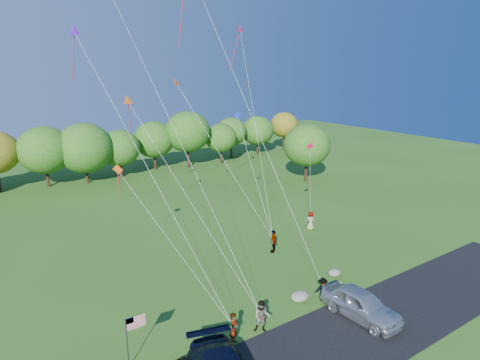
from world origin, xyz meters
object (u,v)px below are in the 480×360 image
(flyer_a, at_px, (234,329))
(flyer_b, at_px, (262,317))
(minivan_silver, at_px, (361,304))
(flyer_c, at_px, (323,289))
(flyer_e, at_px, (311,221))
(flyer_d, at_px, (273,241))

(flyer_a, relative_size, flyer_b, 0.97)
(minivan_silver, xyz_separation_m, flyer_b, (-5.67, 2.26, 0.04))
(flyer_a, height_order, flyer_c, flyer_a)
(flyer_b, distance_m, flyer_e, 16.42)
(flyer_d, bearing_deg, flyer_a, 3.04)
(flyer_a, relative_size, flyer_d, 0.99)
(minivan_silver, distance_m, flyer_a, 7.90)
(flyer_c, xyz_separation_m, flyer_d, (2.04, 7.53, 0.17))
(minivan_silver, relative_size, flyer_c, 3.28)
(flyer_b, bearing_deg, flyer_d, 88.64)
(flyer_b, height_order, flyer_c, flyer_b)
(flyer_d, xyz_separation_m, flyer_e, (5.84, 1.84, -0.06))
(flyer_a, xyz_separation_m, flyer_c, (7.17, 0.47, -0.16))
(flyer_c, distance_m, flyer_d, 7.80)
(minivan_silver, height_order, flyer_b, flyer_b)
(minivan_silver, relative_size, flyer_a, 2.72)
(minivan_silver, bearing_deg, flyer_a, 160.54)
(flyer_b, relative_size, flyer_c, 1.24)
(flyer_b, relative_size, flyer_d, 1.02)
(flyer_c, bearing_deg, flyer_b, 29.06)
(minivan_silver, bearing_deg, flyer_e, 55.44)
(minivan_silver, distance_m, flyer_b, 6.10)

